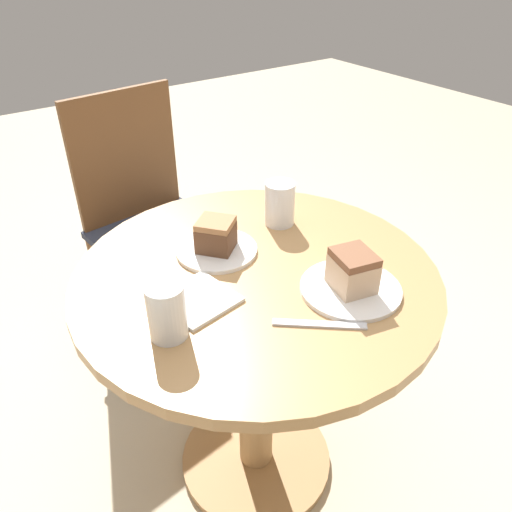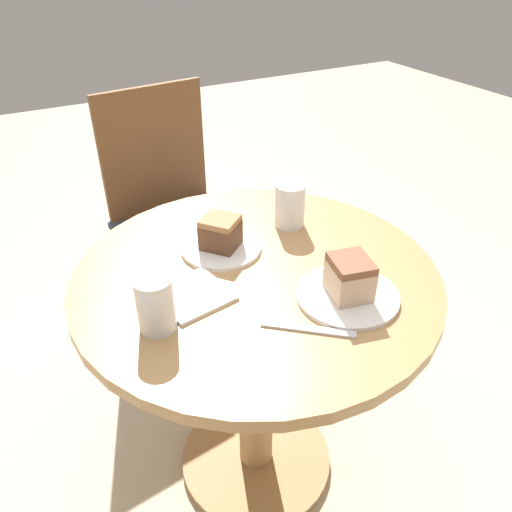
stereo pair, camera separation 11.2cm
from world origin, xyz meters
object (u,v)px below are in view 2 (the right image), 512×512
(plate_far, at_px, (221,247))
(cake_slice_far, at_px, (220,232))
(chair, at_px, (175,213))
(glass_water, at_px, (290,207))
(glass_lemonade, at_px, (156,307))
(cake_slice_near, at_px, (350,277))
(plate_near, at_px, (347,295))

(plate_far, relative_size, cake_slice_far, 1.72)
(chair, height_order, glass_water, chair)
(glass_lemonade, bearing_deg, cake_slice_far, 40.70)
(cake_slice_near, relative_size, glass_lemonade, 0.91)
(plate_far, distance_m, glass_lemonade, 0.31)
(plate_far, height_order, glass_lemonade, glass_lemonade)
(chair, bearing_deg, cake_slice_near, -93.36)
(plate_near, bearing_deg, plate_far, 117.23)
(glass_water, bearing_deg, plate_near, -99.67)
(plate_near, height_order, glass_lemonade, glass_lemonade)
(glass_lemonade, bearing_deg, plate_far, 40.70)
(cake_slice_far, bearing_deg, cake_slice_near, -62.77)
(plate_near, distance_m, glass_water, 0.33)
(plate_far, bearing_deg, glass_lemonade, -139.30)
(cake_slice_near, bearing_deg, plate_far, 117.23)
(chair, height_order, cake_slice_far, chair)
(cake_slice_far, distance_m, glass_water, 0.21)
(cake_slice_far, bearing_deg, glass_lemonade, -139.30)
(cake_slice_far, bearing_deg, plate_near, -62.77)
(chair, height_order, plate_near, chair)
(plate_near, relative_size, glass_water, 1.89)
(cake_slice_near, height_order, glass_water, glass_water)
(plate_far, distance_m, glass_water, 0.22)
(glass_water, bearing_deg, chair, 99.31)
(plate_near, distance_m, plate_far, 0.34)
(glass_lemonade, relative_size, glass_water, 1.01)
(cake_slice_near, relative_size, glass_water, 0.92)
(plate_near, distance_m, cake_slice_near, 0.05)
(plate_near, xyz_separation_m, plate_far, (-0.15, 0.30, 0.00))
(cake_slice_far, relative_size, glass_water, 0.99)
(plate_near, relative_size, cake_slice_far, 1.92)
(cake_slice_far, bearing_deg, glass_water, 6.37)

